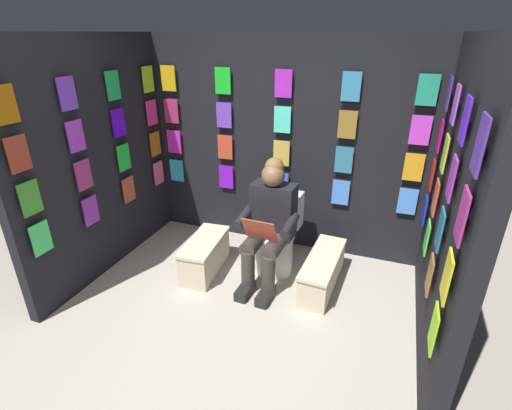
{
  "coord_description": "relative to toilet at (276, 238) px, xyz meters",
  "views": [
    {
      "loc": [
        -1.08,
        1.65,
        2.19
      ],
      "look_at": [
        -0.04,
        -1.1,
        0.85
      ],
      "focal_mm": 26.54,
      "sensor_mm": 36.0,
      "label": 1
    }
  ],
  "objects": [
    {
      "name": "display_wall_right",
      "position": [
        1.62,
        0.5,
        0.78
      ],
      "size": [
        0.14,
        1.99,
        2.2
      ],
      "color": "black",
      "rests_on": "ground"
    },
    {
      "name": "comic_longbox_near",
      "position": [
        -0.5,
        0.17,
        -0.16
      ],
      "size": [
        0.31,
        0.84,
        0.32
      ],
      "rotation": [
        0.0,
        0.0,
        -0.05
      ],
      "color": "beige",
      "rests_on": "ground"
    },
    {
      "name": "display_wall_back",
      "position": [
        0.11,
        -0.55,
        0.77
      ],
      "size": [
        3.02,
        0.14,
        2.2
      ],
      "color": "black",
      "rests_on": "ground"
    },
    {
      "name": "ground_plane",
      "position": [
        0.11,
        1.49,
        -0.33
      ],
      "size": [
        30.0,
        30.0,
        0.0
      ],
      "primitive_type": "plane",
      "color": "#B2A899"
    },
    {
      "name": "toilet",
      "position": [
        0.0,
        0.0,
        0.0
      ],
      "size": [
        0.41,
        0.56,
        0.77
      ],
      "rotation": [
        0.0,
        0.0,
        -0.04
      ],
      "color": "white",
      "rests_on": "ground"
    },
    {
      "name": "display_wall_left",
      "position": [
        -1.39,
        0.5,
        0.78
      ],
      "size": [
        0.14,
        1.99,
        2.2
      ],
      "color": "black",
      "rests_on": "ground"
    },
    {
      "name": "comic_longbox_far",
      "position": [
        0.64,
        0.33,
        -0.15
      ],
      "size": [
        0.35,
        0.71,
        0.35
      ],
      "rotation": [
        0.0,
        0.0,
        0.08
      ],
      "color": "beige",
      "rests_on": "ground"
    },
    {
      "name": "person_reading",
      "position": [
        0.01,
        0.23,
        0.27
      ],
      "size": [
        0.54,
        0.69,
        1.19
      ],
      "rotation": [
        0.0,
        0.0,
        -0.04
      ],
      "color": "black",
      "rests_on": "ground"
    }
  ]
}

